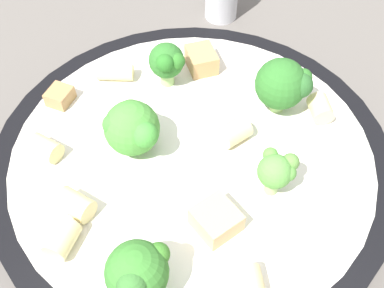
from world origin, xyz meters
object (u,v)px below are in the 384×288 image
object	(u,v)px
pasta_bowl	(192,163)
rigatoni_5	(234,132)
broccoli_floret_2	(138,275)
rigatoni_0	(45,148)
broccoli_floret_3	(167,62)
chicken_chunk_2	(216,220)
broccoli_floret_4	(277,171)
rigatoni_1	(62,239)
rigatoni_2	(320,108)
rigatoni_4	(115,72)
broccoli_floret_1	(132,127)
chicken_chunk_1	(60,96)
chicken_chunk_0	(201,60)
broccoli_floret_0	(283,84)
rigatoni_3	(75,205)

from	to	relation	value
pasta_bowl	rigatoni_5	distance (m)	0.04
broccoli_floret_2	rigatoni_0	distance (m)	0.13
broccoli_floret_3	rigatoni_5	bearing A→B (deg)	63.94
broccoli_floret_2	chicken_chunk_2	xyz separation A→B (m)	(-0.06, 0.02, -0.02)
broccoli_floret_4	rigatoni_1	world-z (taller)	broccoli_floret_4
rigatoni_0	rigatoni_2	bearing A→B (deg)	124.48
rigatoni_4	broccoli_floret_1	bearing A→B (deg)	39.70
chicken_chunk_1	chicken_chunk_0	bearing A→B (deg)	133.37
broccoli_floret_0	rigatoni_5	bearing A→B (deg)	-25.66
rigatoni_3	chicken_chunk_1	world-z (taller)	rigatoni_3
broccoli_floret_0	broccoli_floret_2	xyz separation A→B (m)	(0.18, -0.03, 0.00)
rigatoni_1	chicken_chunk_2	bearing A→B (deg)	121.74
broccoli_floret_2	broccoli_floret_4	bearing A→B (deg)	154.38
broccoli_floret_2	rigatoni_1	world-z (taller)	broccoli_floret_2
rigatoni_2	rigatoni_5	world-z (taller)	same
rigatoni_1	rigatoni_3	distance (m)	0.03
pasta_bowl	rigatoni_3	world-z (taller)	rigatoni_3
pasta_bowl	rigatoni_2	world-z (taller)	rigatoni_2
pasta_bowl	rigatoni_2	xyz separation A→B (m)	(-0.07, 0.07, 0.02)
rigatoni_3	rigatoni_5	world-z (taller)	same
broccoli_floret_4	rigatoni_3	size ratio (longest dim) A/B	1.43
broccoli_floret_3	chicken_chunk_1	distance (m)	0.09
pasta_bowl	rigatoni_0	size ratio (longest dim) A/B	13.19
broccoli_floret_2	broccoli_floret_4	world-z (taller)	broccoli_floret_2
chicken_chunk_2	broccoli_floret_1	bearing A→B (deg)	-115.23
broccoli_floret_1	broccoli_floret_3	size ratio (longest dim) A/B	1.14
rigatoni_2	chicken_chunk_1	bearing A→B (deg)	-70.61
pasta_bowl	broccoli_floret_1	xyz separation A→B (m)	(0.01, -0.04, 0.04)
pasta_bowl	chicken_chunk_0	distance (m)	0.09
broccoli_floret_3	chicken_chunk_1	xyz separation A→B (m)	(0.05, -0.07, -0.02)
rigatoni_5	chicken_chunk_2	bearing A→B (deg)	11.67
broccoli_floret_4	rigatoni_2	size ratio (longest dim) A/B	1.64
rigatoni_3	chicken_chunk_0	distance (m)	0.16
rigatoni_4	broccoli_floret_4	bearing A→B (deg)	70.55
broccoli_floret_1	rigatoni_4	xyz separation A→B (m)	(-0.06, -0.05, -0.02)
rigatoni_0	rigatoni_2	size ratio (longest dim) A/B	1.08
chicken_chunk_1	broccoli_floret_0	bearing A→B (deg)	111.24
rigatoni_1	rigatoni_2	bearing A→B (deg)	145.50
broccoli_floret_4	rigatoni_5	size ratio (longest dim) A/B	1.53
rigatoni_1	chicken_chunk_2	distance (m)	0.10
broccoli_floret_1	rigatoni_0	size ratio (longest dim) A/B	1.96
broccoli_floret_0	rigatoni_0	bearing A→B (deg)	-51.27
broccoli_floret_0	rigatoni_3	distance (m)	0.17
broccoli_floret_3	broccoli_floret_1	bearing A→B (deg)	5.19
broccoli_floret_1	rigatoni_0	distance (m)	0.06
chicken_chunk_0	chicken_chunk_2	world-z (taller)	chicken_chunk_0
broccoli_floret_3	rigatoni_0	distance (m)	0.11
broccoli_floret_3	broccoli_floret_4	distance (m)	0.13
broccoli_floret_3	rigatoni_2	size ratio (longest dim) A/B	1.84
broccoli_floret_0	chicken_chunk_1	world-z (taller)	broccoli_floret_0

